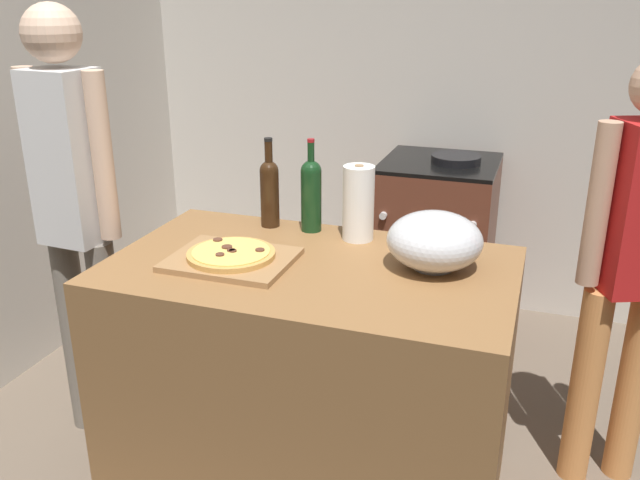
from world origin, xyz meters
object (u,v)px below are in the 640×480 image
pizza (231,254)px  stove (435,245)px  paper_towel_roll (358,203)px  wine_bottle_green (311,192)px  person_in_stripes (74,203)px  mixing_bowl (435,241)px  person_in_red (631,260)px  wine_bottle_amber (270,189)px

pizza → stove: bearing=73.9°
paper_towel_roll → pizza: bearing=-133.4°
paper_towel_roll → wine_bottle_green: (-0.19, 0.03, 0.01)m
stove → person_in_stripes: bearing=-129.5°
wine_bottle_green → stove: (0.30, 1.14, -0.59)m
pizza → mixing_bowl: bearing=15.0°
person_in_red → pizza: bearing=-158.4°
paper_towel_roll → wine_bottle_green: size_ratio=0.79×
wine_bottle_green → person_in_stripes: size_ratio=0.20×
mixing_bowl → stove: 1.47m
pizza → paper_towel_roll: bearing=46.6°
stove → person_in_stripes: (-1.16, -1.40, 0.53)m
paper_towel_roll → wine_bottle_amber: size_ratio=0.81×
person_in_red → stove: bearing=128.7°
paper_towel_roll → wine_bottle_green: bearing=170.2°
pizza → wine_bottle_green: bearing=69.7°
wine_bottle_green → wine_bottle_amber: bearing=-179.0°
stove → mixing_bowl: bearing=-81.6°
pizza → mixing_bowl: (0.64, 0.17, 0.06)m
paper_towel_roll → stove: (0.11, 1.18, -0.57)m
mixing_bowl → person_in_stripes: bearing=-178.2°
person_in_red → wine_bottle_green: bearing=-174.2°
pizza → person_in_stripes: (-0.71, 0.13, 0.06)m
paper_towel_roll → stove: 1.31m
person_in_stripes → person_in_red: size_ratio=1.10×
paper_towel_roll → person_in_stripes: (-1.05, -0.22, -0.04)m
pizza → paper_towel_roll: size_ratio=1.07×
wine_bottle_amber → stove: wine_bottle_amber is taller
wine_bottle_amber → stove: 1.37m
stove → person_in_stripes: size_ratio=0.56×
pizza → mixing_bowl: size_ratio=0.95×
wine_bottle_amber → person_in_red: 1.30m
mixing_bowl → person_in_red: (0.62, 0.33, -0.11)m
pizza → wine_bottle_green: size_ratio=0.84×
pizza → stove: 1.66m
pizza → person_in_red: person_in_red is taller
stove → wine_bottle_amber: bearing=-112.0°
person_in_stripes → pizza: bearing=-10.3°
mixing_bowl → person_in_red: person_in_red is taller
mixing_bowl → paper_towel_roll: paper_towel_roll is taller
pizza → person_in_stripes: bearing=169.7°
wine_bottle_amber → wine_bottle_green: size_ratio=0.98×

